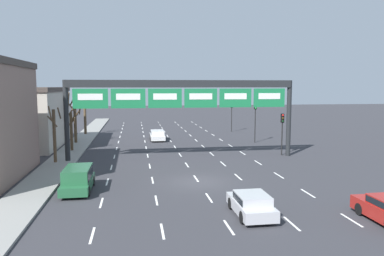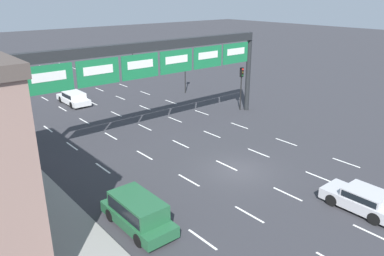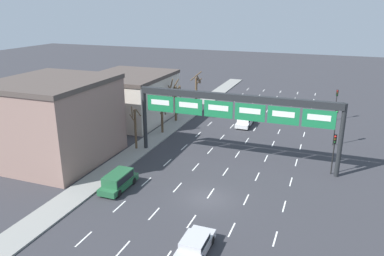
% 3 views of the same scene
% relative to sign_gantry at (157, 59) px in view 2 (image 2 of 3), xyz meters
% --- Properties ---
extents(ground_plane, '(220.00, 220.00, 0.00)m').
position_rel_sign_gantry_xyz_m(ground_plane, '(0.00, -8.84, -6.23)').
color(ground_plane, '#333338').
extents(sidewalk_left, '(2.80, 110.00, 0.15)m').
position_rel_sign_gantry_xyz_m(sidewalk_left, '(-11.30, -8.84, -6.16)').
color(sidewalk_left, gray).
rests_on(sidewalk_left, ground_plane).
extents(lane_dashes, '(13.32, 67.00, 0.01)m').
position_rel_sign_gantry_xyz_m(lane_dashes, '(0.00, 4.66, -6.23)').
color(lane_dashes, white).
rests_on(lane_dashes, ground_plane).
extents(sign_gantry, '(21.86, 0.70, 7.56)m').
position_rel_sign_gantry_xyz_m(sign_gantry, '(0.00, 0.00, 0.00)').
color(sign_gantry, '#232628').
rests_on(sign_gantry, ground_plane).
extents(car_white, '(1.84, 4.75, 1.30)m').
position_rel_sign_gantry_xyz_m(car_white, '(-1.67, 13.05, -5.53)').
color(car_white, silver).
rests_on(car_white, ground_plane).
extents(suv_green, '(1.83, 4.47, 1.63)m').
position_rel_sign_gantry_xyz_m(suv_green, '(-8.35, -10.02, -5.32)').
color(suv_green, '#235B38').
rests_on(suv_green, ground_plane).
extents(car_silver, '(1.81, 3.90, 1.25)m').
position_rel_sign_gantry_xyz_m(car_silver, '(1.62, -16.38, -5.55)').
color(car_silver, '#B7B7BC').
rests_on(car_silver, ground_plane).
extents(traffic_light_near_gantry, '(0.30, 0.35, 5.05)m').
position_rel_sign_gantry_xyz_m(traffic_light_near_gantry, '(10.25, 9.17, -2.65)').
color(traffic_light_near_gantry, black).
rests_on(traffic_light_near_gantry, ground_plane).
extents(traffic_light_mid_block, '(0.30, 0.35, 4.24)m').
position_rel_sign_gantry_xyz_m(traffic_light_mid_block, '(10.19, 0.41, -3.19)').
color(traffic_light_mid_block, black).
rests_on(traffic_light_mid_block, ground_plane).
extents(traffic_light_far_end, '(0.30, 0.35, 4.61)m').
position_rel_sign_gantry_xyz_m(traffic_light_far_end, '(10.23, 20.53, -2.94)').
color(traffic_light_far_end, black).
rests_on(traffic_light_far_end, ground_plane).
extents(tree_bare_furthest, '(1.07, 1.07, 5.09)m').
position_rel_sign_gantry_xyz_m(tree_bare_furthest, '(-11.68, -0.51, -3.42)').
color(tree_bare_furthest, brown).
rests_on(tree_bare_furthest, sidewalk_left).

